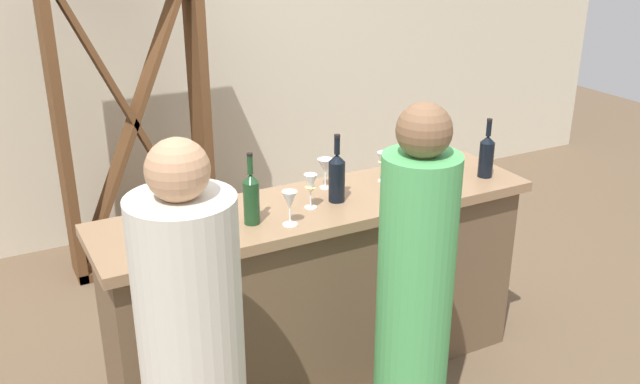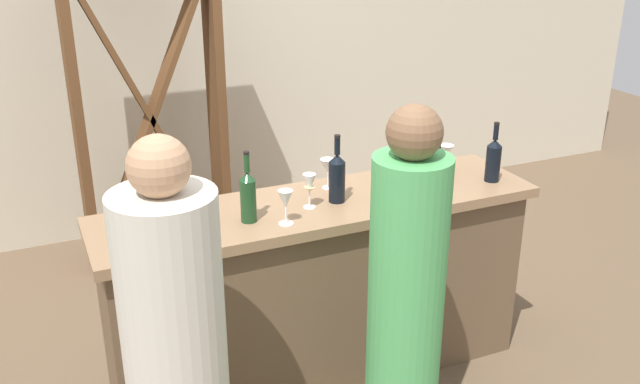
{
  "view_description": "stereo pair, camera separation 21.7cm",
  "coord_description": "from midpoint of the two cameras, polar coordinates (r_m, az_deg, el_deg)",
  "views": [
    {
      "loc": [
        -1.43,
        -2.71,
        2.27
      ],
      "look_at": [
        0.0,
        0.0,
        1.01
      ],
      "focal_mm": 39.75,
      "sensor_mm": 36.0,
      "label": 1
    },
    {
      "loc": [
        -1.24,
        -2.81,
        2.27
      ],
      "look_at": [
        0.0,
        0.0,
        1.01
      ],
      "focal_mm": 39.75,
      "sensor_mm": 36.0,
      "label": 2
    }
  ],
  "objects": [
    {
      "name": "ground_plane",
      "position": [
        3.81,
        1.68,
        -14.28
      ],
      "size": [
        12.0,
        12.0,
        0.0
      ],
      "primitive_type": "plane",
      "color": "brown"
    },
    {
      "name": "back_wall",
      "position": [
        5.21,
        -8.81,
        12.37
      ],
      "size": [
        8.0,
        0.1,
        2.8
      ],
      "primitive_type": "cube",
      "color": "beige",
      "rests_on": "ground"
    },
    {
      "name": "bar_counter",
      "position": [
        3.55,
        1.77,
        -7.94
      ],
      "size": [
        2.14,
        0.55,
        0.96
      ],
      "color": "brown",
      "rests_on": "ground"
    },
    {
      "name": "wine_rack",
      "position": [
        4.67,
        -12.21,
        5.86
      ],
      "size": [
        0.95,
        0.28,
        1.98
      ],
      "color": "brown",
      "rests_on": "ground"
    },
    {
      "name": "wine_bottle_leftmost_olive_green",
      "position": [
        3.09,
        -3.82,
        -0.29
      ],
      "size": [
        0.07,
        0.07,
        0.32
      ],
      "color": "#193D1E",
      "rests_on": "bar_counter"
    },
    {
      "name": "wine_bottle_second_left_near_black",
      "position": [
        3.3,
        3.27,
        1.22
      ],
      "size": [
        0.08,
        0.08,
        0.33
      ],
      "color": "black",
      "rests_on": "bar_counter"
    },
    {
      "name": "wine_bottle_center_near_black",
      "position": [
        3.62,
        10.75,
        2.76
      ],
      "size": [
        0.08,
        0.08,
        0.32
      ],
      "color": "black",
      "rests_on": "bar_counter"
    },
    {
      "name": "wine_bottle_second_right_near_black",
      "position": [
        3.68,
        15.44,
        2.56
      ],
      "size": [
        0.08,
        0.08,
        0.31
      ],
      "color": "black",
      "rests_on": "bar_counter"
    },
    {
      "name": "wine_glass_near_left",
      "position": [
        3.06,
        -0.76,
        -0.72
      ],
      "size": [
        0.07,
        0.07,
        0.16
      ],
      "color": "white",
      "rests_on": "bar_counter"
    },
    {
      "name": "wine_glass_near_center",
      "position": [
        2.98,
        -10.08,
        -1.73
      ],
      "size": [
        0.07,
        0.07,
        0.16
      ],
      "color": "white",
      "rests_on": "bar_counter"
    },
    {
      "name": "wine_glass_near_right",
      "position": [
        3.23,
        1.07,
        0.53
      ],
      "size": [
        0.06,
        0.06,
        0.16
      ],
      "color": "white",
      "rests_on": "bar_counter"
    },
    {
      "name": "wine_glass_far_left",
      "position": [
        3.55,
        7.26,
        2.32
      ],
      "size": [
        0.07,
        0.07,
        0.15
      ],
      "color": "white",
      "rests_on": "bar_counter"
    },
    {
      "name": "wine_glass_far_center",
      "position": [
        3.78,
        11.74,
        3.15
      ],
      "size": [
        0.08,
        0.08,
        0.14
      ],
      "color": "white",
      "rests_on": "bar_counter"
    },
    {
      "name": "wine_glass_far_right",
      "position": [
        3.46,
        2.44,
        2.01
      ],
      "size": [
        0.08,
        0.08,
        0.15
      ],
      "color": "white",
      "rests_on": "bar_counter"
    },
    {
      "name": "person_left_guest",
      "position": [
        2.66,
        -9.13,
        -13.38
      ],
      "size": [
        0.4,
        0.4,
        1.59
      ],
      "rotation": [
        0.0,
        0.0,
        1.66
      ],
      "color": "beige",
      "rests_on": "ground"
    },
    {
      "name": "person_center_guest",
      "position": [
        2.96,
        9.02,
        -8.99
      ],
      "size": [
        0.37,
        0.37,
        1.59
      ],
      "rotation": [
        0.0,
        0.0,
        1.77
      ],
      "color": "#4CA559",
      "rests_on": "ground"
    }
  ]
}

